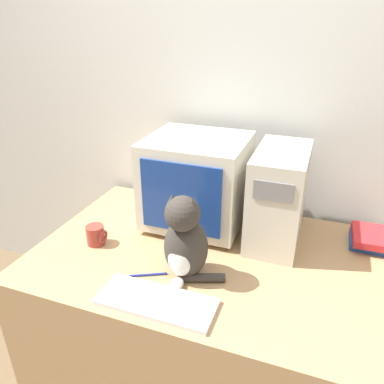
{
  "coord_description": "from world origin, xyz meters",
  "views": [
    {
      "loc": [
        0.36,
        -0.81,
        1.66
      ],
      "look_at": [
        -0.12,
        0.51,
        1.0
      ],
      "focal_mm": 35.0,
      "sensor_mm": 36.0,
      "label": 1
    }
  ],
  "objects_px": {
    "keyboard": "(157,301)",
    "book_stack": "(368,239)",
    "crt_monitor": "(197,181)",
    "computer_tower": "(278,196)",
    "mug": "(96,235)",
    "cat": "(185,242)",
    "pen": "(148,275)"
  },
  "relations": [
    {
      "from": "keyboard",
      "to": "book_stack",
      "type": "xyz_separation_m",
      "value": [
        0.72,
        0.67,
        0.02
      ]
    },
    {
      "from": "crt_monitor",
      "to": "computer_tower",
      "type": "xyz_separation_m",
      "value": [
        0.38,
        -0.0,
        -0.01
      ]
    },
    {
      "from": "book_stack",
      "to": "mug",
      "type": "distance_m",
      "value": 1.21
    },
    {
      "from": "crt_monitor",
      "to": "book_stack",
      "type": "relative_size",
      "value": 2.23
    },
    {
      "from": "cat",
      "to": "pen",
      "type": "bearing_deg",
      "value": -157.71
    },
    {
      "from": "cat",
      "to": "book_stack",
      "type": "distance_m",
      "value": 0.84
    },
    {
      "from": "computer_tower",
      "to": "book_stack",
      "type": "xyz_separation_m",
      "value": [
        0.4,
        0.08,
        -0.18
      ]
    },
    {
      "from": "pen",
      "to": "mug",
      "type": "distance_m",
      "value": 0.34
    },
    {
      "from": "computer_tower",
      "to": "crt_monitor",
      "type": "bearing_deg",
      "value": 179.69
    },
    {
      "from": "computer_tower",
      "to": "keyboard",
      "type": "xyz_separation_m",
      "value": [
        -0.32,
        -0.59,
        -0.2
      ]
    },
    {
      "from": "crt_monitor",
      "to": "book_stack",
      "type": "distance_m",
      "value": 0.81
    },
    {
      "from": "book_stack",
      "to": "mug",
      "type": "xyz_separation_m",
      "value": [
        -1.13,
        -0.41,
        0.01
      ]
    },
    {
      "from": "pen",
      "to": "mug",
      "type": "xyz_separation_m",
      "value": [
        -0.32,
        0.13,
        0.04
      ]
    },
    {
      "from": "computer_tower",
      "to": "mug",
      "type": "height_order",
      "value": "computer_tower"
    },
    {
      "from": "crt_monitor",
      "to": "mug",
      "type": "distance_m",
      "value": 0.52
    },
    {
      "from": "pen",
      "to": "book_stack",
      "type": "bearing_deg",
      "value": 33.09
    },
    {
      "from": "pen",
      "to": "mug",
      "type": "relative_size",
      "value": 1.54
    },
    {
      "from": "keyboard",
      "to": "cat",
      "type": "distance_m",
      "value": 0.24
    },
    {
      "from": "cat",
      "to": "keyboard",
      "type": "bearing_deg",
      "value": -99.68
    },
    {
      "from": "keyboard",
      "to": "pen",
      "type": "xyz_separation_m",
      "value": [
        -0.1,
        0.13,
        -0.01
      ]
    },
    {
      "from": "computer_tower",
      "to": "cat",
      "type": "bearing_deg",
      "value": -124.89
    },
    {
      "from": "computer_tower",
      "to": "cat",
      "type": "height_order",
      "value": "computer_tower"
    },
    {
      "from": "keyboard",
      "to": "pen",
      "type": "relative_size",
      "value": 3.09
    },
    {
      "from": "cat",
      "to": "computer_tower",
      "type": "bearing_deg",
      "value": 57.69
    },
    {
      "from": "computer_tower",
      "to": "keyboard",
      "type": "distance_m",
      "value": 0.7
    },
    {
      "from": "crt_monitor",
      "to": "keyboard",
      "type": "distance_m",
      "value": 0.63
    },
    {
      "from": "cat",
      "to": "pen",
      "type": "xyz_separation_m",
      "value": [
        -0.14,
        -0.05,
        -0.15
      ]
    },
    {
      "from": "crt_monitor",
      "to": "keyboard",
      "type": "relative_size",
      "value": 1.05
    },
    {
      "from": "cat",
      "to": "pen",
      "type": "height_order",
      "value": "cat"
    },
    {
      "from": "book_stack",
      "to": "pen",
      "type": "xyz_separation_m",
      "value": [
        -0.82,
        -0.53,
        -0.03
      ]
    },
    {
      "from": "computer_tower",
      "to": "book_stack",
      "type": "bearing_deg",
      "value": 11.36
    },
    {
      "from": "computer_tower",
      "to": "mug",
      "type": "distance_m",
      "value": 0.82
    }
  ]
}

